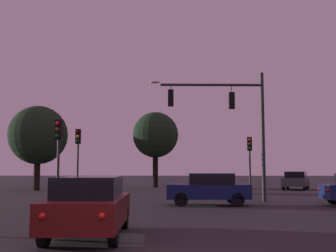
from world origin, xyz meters
TOP-DOWN VIEW (x-y plane):
  - ground_plane at (0.00, 24.50)m, footprint 168.00×168.00m
  - traffic_signal_mast_arm at (3.28, 15.90)m, footprint 6.16×0.55m
  - traffic_light_corner_left at (-5.61, 18.71)m, footprint 0.30×0.35m
  - traffic_light_corner_right at (5.12, 21.15)m, footprint 0.31×0.36m
  - traffic_light_median at (-4.87, 11.99)m, footprint 0.34×0.37m
  - car_nearside_lane at (-1.76, 4.10)m, footprint 1.93×4.59m
  - car_crossing_left at (1.92, 13.76)m, footprint 4.04×1.82m
  - car_far_lane at (10.29, 29.50)m, footprint 3.17×4.37m
  - tree_behind_sign at (-11.04, 27.54)m, footprint 4.79×4.79m
  - tree_left_far at (-1.80, 34.23)m, footprint 4.42×4.42m
  - tree_center_horizon at (-13.98, 36.10)m, footprint 3.83×3.83m

SIDE VIEW (x-z plane):
  - ground_plane at x=0.00m, z-range 0.00..0.00m
  - car_crossing_left at x=1.92m, z-range 0.03..1.55m
  - car_far_lane at x=10.29m, z-range 0.03..1.55m
  - car_nearside_lane at x=-1.76m, z-range 0.04..1.56m
  - traffic_light_corner_right at x=5.12m, z-range 0.81..4.63m
  - traffic_light_median at x=-4.87m, z-range 0.83..4.76m
  - traffic_light_corner_left at x=-5.61m, z-range 0.87..5.01m
  - tree_center_horizon at x=-13.98m, z-range 1.18..7.40m
  - tree_behind_sign at x=-11.04m, z-range 1.03..7.92m
  - traffic_signal_mast_arm at x=3.28m, z-range 1.23..8.15m
  - tree_left_far at x=-1.80m, z-range 1.38..8.62m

